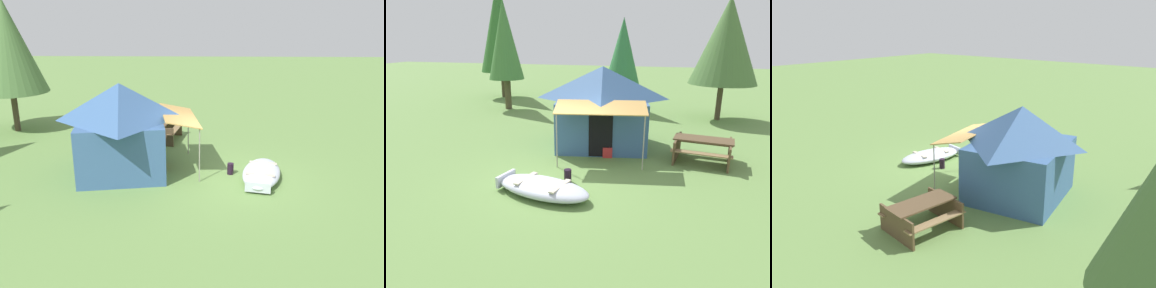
{
  "view_description": "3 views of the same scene",
  "coord_description": "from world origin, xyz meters",
  "views": [
    {
      "loc": [
        -11.29,
        0.55,
        4.68
      ],
      "look_at": [
        0.68,
        0.96,
        0.87
      ],
      "focal_mm": 37.22,
      "sensor_mm": 36.0,
      "label": 1
    },
    {
      "loc": [
        2.83,
        -8.27,
        3.7
      ],
      "look_at": [
        0.4,
        0.59,
        0.82
      ],
      "focal_mm": 31.56,
      "sensor_mm": 36.0,
      "label": 2
    },
    {
      "loc": [
        10.25,
        8.92,
        5.12
      ],
      "look_at": [
        0.43,
        0.85,
        1.17
      ],
      "focal_mm": 36.63,
      "sensor_mm": 36.0,
      "label": 3
    }
  ],
  "objects": [
    {
      "name": "ground_plane",
      "position": [
        0.0,
        0.0,
        0.0
      ],
      "size": [
        80.0,
        80.0,
        0.0
      ],
      "primitive_type": "plane",
      "color": "#648946"
    },
    {
      "name": "picnic_table",
      "position": [
        3.94,
        2.34,
        0.47
      ],
      "size": [
        1.94,
        1.69,
        0.76
      ],
      "color": "brown",
      "rests_on": "ground_plane"
    },
    {
      "name": "canvas_cabin_tent",
      "position": [
        0.57,
        3.16,
        1.46
      ],
      "size": [
        3.67,
        4.2,
        2.81
      ],
      "color": "#395D90",
      "rests_on": "ground_plane"
    },
    {
      "name": "cooler_box",
      "position": [
        0.98,
        2.17,
        0.17
      ],
      "size": [
        0.4,
        0.63,
        0.34
      ],
      "primitive_type": "cube",
      "rotation": [
        0.0,
        0.0,
        1.75
      ],
      "color": "#B8292B",
      "rests_on": "ground_plane"
    },
    {
      "name": "fuel_can",
      "position": [
        0.35,
        -0.26,
        0.18
      ],
      "size": [
        0.25,
        0.25,
        0.36
      ],
      "primitive_type": "cylinder",
      "rotation": [
        0.0,
        0.0,
        5.99
      ],
      "color": "black",
      "rests_on": "ground_plane"
    },
    {
      "name": "beached_rowboat",
      "position": [
        -0.03,
        -1.17,
        0.2
      ],
      "size": [
        2.68,
        1.63,
        0.38
      ],
      "color": "silver",
      "rests_on": "ground_plane"
    }
  ]
}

